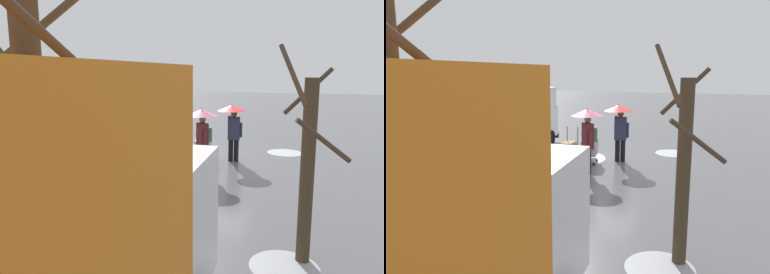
{
  "view_description": "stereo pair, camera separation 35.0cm",
  "coord_description": "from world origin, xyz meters",
  "views": [
    {
      "loc": [
        -3.16,
        13.27,
        3.33
      ],
      "look_at": [
        0.55,
        1.22,
        1.05
      ],
      "focal_mm": 34.21,
      "sensor_mm": 36.0,
      "label": 1
    },
    {
      "loc": [
        -3.5,
        13.16,
        3.33
      ],
      "look_at": [
        0.55,
        1.22,
        1.05
      ],
      "focal_mm": 34.21,
      "sensor_mm": 36.0,
      "label": 2
    }
  ],
  "objects": [
    {
      "name": "ground_plane",
      "position": [
        0.0,
        0.0,
        0.0
      ],
      "size": [
        90.0,
        90.0,
        0.0
      ],
      "primitive_type": "plane",
      "color": "#5B5B5E"
    },
    {
      "name": "slush_patch_near_cluster",
      "position": [
        -2.97,
        7.26,
        0.0
      ],
      "size": [
        1.21,
        1.21,
        0.01
      ],
      "primitive_type": "cylinder",
      "color": "#999BA0",
      "rests_on": "ground"
    },
    {
      "name": "slush_patch_mid_street",
      "position": [
        -2.51,
        -1.97,
        0.0
      ],
      "size": [
        1.46,
        1.46,
        0.01
      ],
      "primitive_type": "cylinder",
      "color": "#ADAFB5",
      "rests_on": "ground"
    },
    {
      "name": "slush_patch_far_side",
      "position": [
        1.35,
        0.16,
        0.0
      ],
      "size": [
        2.99,
        2.99,
        0.01
      ],
      "primitive_type": "cylinder",
      "color": "#999BA0",
      "rests_on": "ground"
    },
    {
      "name": "cargo_van_parked_right",
      "position": [
        3.87,
        -0.36,
        1.18
      ],
      "size": [
        2.22,
        5.35,
        2.6
      ],
      "color": "white",
      "rests_on": "ground"
    },
    {
      "name": "shopping_cart_vendor",
      "position": [
        0.28,
        0.69,
        0.57
      ],
      "size": [
        0.65,
        0.88,
        1.04
      ],
      "color": "#B2B2B7",
      "rests_on": "ground"
    },
    {
      "name": "hand_dolly_boxes",
      "position": [
        1.02,
        0.88,
        0.49
      ],
      "size": [
        0.6,
        0.76,
        1.32
      ],
      "color": "#515156",
      "rests_on": "ground"
    },
    {
      "name": "pedestrian_pink_side",
      "position": [
        -0.0,
        1.89,
        1.57
      ],
      "size": [
        1.04,
        1.04,
        2.15
      ],
      "color": "black",
      "rests_on": "ground"
    },
    {
      "name": "pedestrian_black_side",
      "position": [
        -0.66,
        0.08,
        1.58
      ],
      "size": [
        1.04,
        1.04,
        2.15
      ],
      "color": "black",
      "rests_on": "ground"
    },
    {
      "name": "bare_tree_near",
      "position": [
        -3.26,
        6.94,
        1.74
      ],
      "size": [
        1.24,
        1.16,
        3.77
      ],
      "color": "#423323",
      "rests_on": "ground"
    },
    {
      "name": "bare_tree_far",
      "position": [
        -0.93,
        10.7,
        2.18
      ],
      "size": [
        1.38,
        1.37,
        4.17
      ],
      "color": "#423323",
      "rests_on": "ground"
    }
  ]
}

